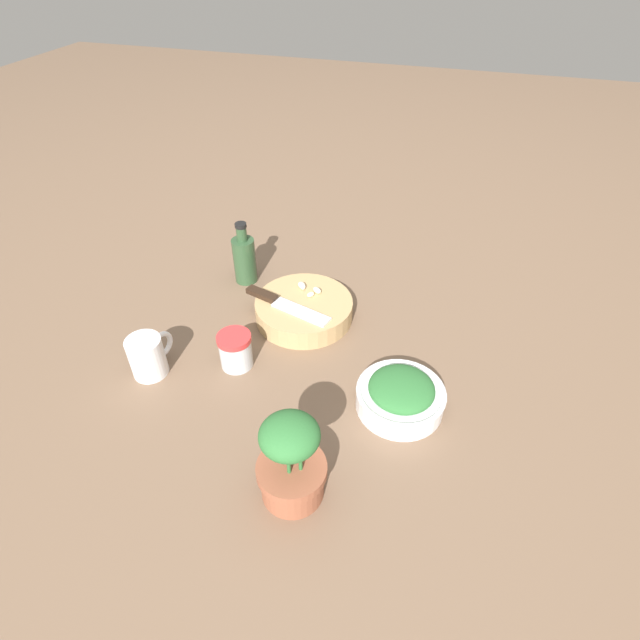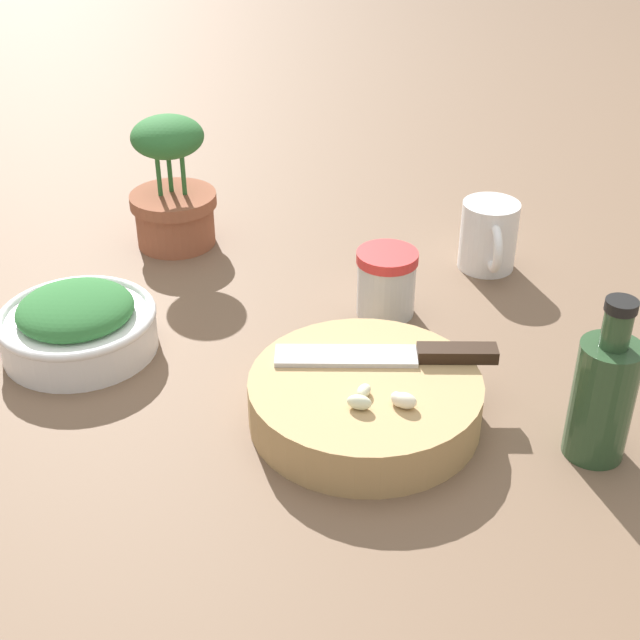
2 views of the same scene
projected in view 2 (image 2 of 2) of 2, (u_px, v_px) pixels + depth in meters
ground_plane at (258, 370)px, 0.93m from camera, size 5.00×5.00×0.00m
cutting_board at (365, 400)px, 0.85m from camera, size 0.22×0.22×0.05m
chef_knife at (400, 355)px, 0.86m from camera, size 0.21×0.09×0.01m
garlic_cloves at (383, 399)px, 0.80m from camera, size 0.07×0.05×0.01m
herb_bowl at (78, 324)px, 0.95m from camera, size 0.17×0.17×0.07m
spice_jar at (386, 283)px, 1.01m from camera, size 0.07×0.07×0.08m
coffee_mug at (489, 236)px, 1.10m from camera, size 0.07×0.10×0.09m
oil_bottle at (603, 395)px, 0.79m from camera, size 0.06×0.06×0.16m
potted_herb at (172, 191)px, 1.14m from camera, size 0.11×0.11×0.17m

